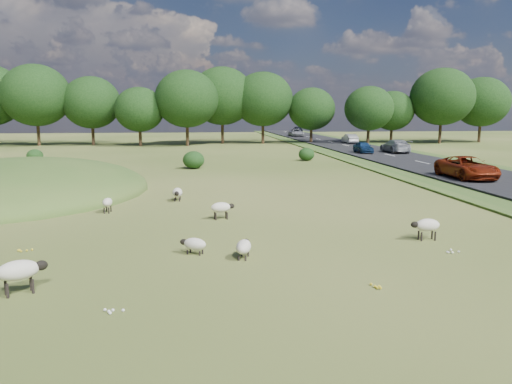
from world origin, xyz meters
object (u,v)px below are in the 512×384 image
Objects in this scene: sheep_2 at (244,247)px; sheep_4 at (20,271)px; car_1 at (297,130)px; sheep_6 at (194,244)px; sheep_3 at (427,225)px; car_0 at (363,147)px; sheep_0 at (107,202)px; car_7 at (467,167)px; car_4 at (350,139)px; sheep_5 at (177,193)px; car_6 at (296,133)px; car_5 at (395,146)px; sheep_1 at (222,207)px.

sheep_2 is 6.86m from sheep_4.
sheep_4 is 101.51m from car_1.
sheep_3 is at bearing -145.52° from sheep_6.
sheep_6 is 0.23× the size of car_1.
car_0 is at bearing -87.60° from sheep_6.
sheep_0 is 10.33m from sheep_2.
sheep_2 reaches higher than sheep_6.
car_7 is (17.45, 16.74, 0.61)m from sheep_2.
car_0 reaches higher than sheep_2.
car_4 reaches higher than car_1.
sheep_6 is at bearing 76.35° from car_1.
car_1 is (23.87, 83.66, 0.45)m from sheep_5.
sheep_3 is 0.21× the size of car_7.
car_6 is at bearing -75.01° from sheep_6.
car_5 reaches higher than sheep_2.
sheep_1 is 6.28m from sheep_2.
car_6 is (10.24, 75.84, 0.37)m from sheep_3.
car_5 is 22.45m from car_7.
sheep_6 is at bearing 59.02° from car_5.
car_6 is (23.35, 68.91, 0.44)m from sheep_0.
car_1 reaches higher than sheep_0.
sheep_5 is (-9.82, 9.87, -0.14)m from sheep_3.
car_5 reaches higher than car_1.
sheep_1 is at bearing -109.22° from sheep_0.
car_7 is at bearing 106.18° from sheep_5.
car_4 is (0.00, -39.01, 0.03)m from car_1.
sheep_0 reaches higher than sheep_6.
car_1 is (27.15, 86.60, 0.39)m from sheep_0.
sheep_6 is (4.23, -7.79, -0.15)m from sheep_0.
car_7 is at bearing -111.02° from sheep_6.
sheep_3 is 94.58m from car_1.
car_5 reaches higher than sheep_4.
car_1 is (21.25, 95.08, 0.50)m from sheep_2.
car_5 is at bearing 45.86° from sheep_1.
car_6 is (17.45, 77.39, 0.55)m from sheep_2.
sheep_3 is at bearing 46.20° from sheep_5.
sheep_2 is 79.34m from car_6.
car_6 is at bearing -84.37° from car_5.
sheep_4 is at bearing 64.30° from sheep_6.
sheep_6 is at bearing 7.99° from sheep_4.
sheep_2 is at bearing 61.33° from car_5.
car_4 reaches higher than sheep_2.
car_0 reaches higher than sheep_1.
sheep_6 is 42.73m from car_0.
sheep_5 reaches higher than sheep_2.
car_7 reaches higher than car_5.
sheep_2 is at bearing 14.22° from sheep_5.
sheep_6 is at bearing -104.00° from car_6.
sheep_3 reaches higher than sheep_2.
car_5 is at bearing 29.05° from sheep_4.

